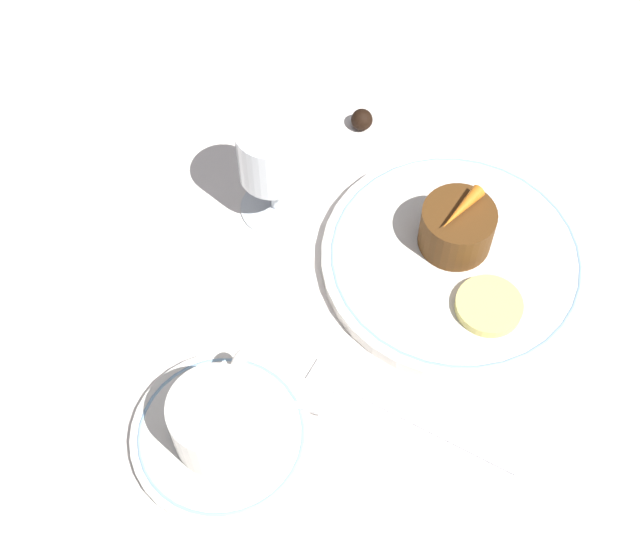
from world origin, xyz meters
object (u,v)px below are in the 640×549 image
Objects in this scene: dessert_cake at (457,228)px; fork at (388,406)px; coffee_cup at (217,420)px; wine_glass at (272,159)px; dinner_plate at (455,259)px.

fork is at bearing 174.58° from dessert_cake.
wine_glass reaches higher than coffee_cup.
coffee_cup is 0.29m from dessert_cake.
fork is at bearing 172.30° from dinner_plate.
coffee_cup is 1.49× the size of dessert_cake.
fork is (0.07, -0.13, -0.04)m from coffee_cup.
coffee_cup reaches higher than dinner_plate.
coffee_cup reaches higher than fork.
dessert_cake is (0.00, -0.18, -0.04)m from wine_glass.
wine_glass is at bearing 91.19° from dessert_cake.
dessert_cake is at bearing 18.55° from dinner_plate.
dinner_plate is 1.31× the size of fork.
wine_glass is 0.25m from fork.
dessert_cake is at bearing -30.28° from coffee_cup.
coffee_cup is (-0.24, 0.15, 0.03)m from dinner_plate.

